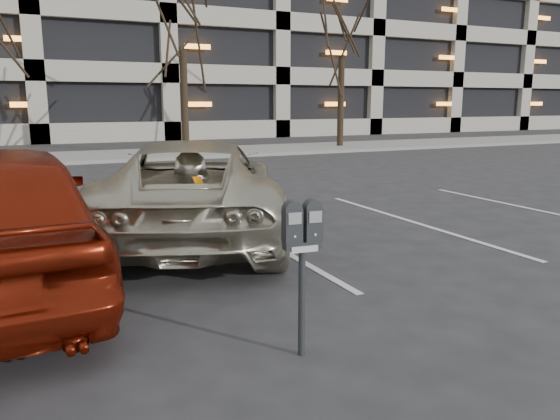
# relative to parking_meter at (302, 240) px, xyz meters

# --- Properties ---
(ground) EXTENTS (140.00, 140.00, 0.00)m
(ground) POSITION_rel_parking_meter_xyz_m (-0.19, 1.28, -0.96)
(ground) COLOR #28282B
(ground) RESTS_ON ground
(sidewalk) EXTENTS (80.00, 4.00, 0.12)m
(sidewalk) POSITION_rel_parking_meter_xyz_m (-0.19, 17.28, -0.90)
(sidewalk) COLOR gray
(sidewalk) RESTS_ON ground
(stall_lines) EXTENTS (16.90, 5.20, 0.00)m
(stall_lines) POSITION_rel_parking_meter_xyz_m (-1.59, 3.58, -0.95)
(stall_lines) COLOR silver
(stall_lines) RESTS_ON ground
(parking_meter) EXTENTS (0.33, 0.15, 1.25)m
(parking_meter) POSITION_rel_parking_meter_xyz_m (0.00, 0.00, 0.00)
(parking_meter) COLOR black
(parking_meter) RESTS_ON ground
(suv_silver) EXTENTS (4.10, 5.82, 1.48)m
(suv_silver) POSITION_rel_parking_meter_xyz_m (0.34, 4.22, -0.22)
(suv_silver) COLOR beige
(suv_silver) RESTS_ON ground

